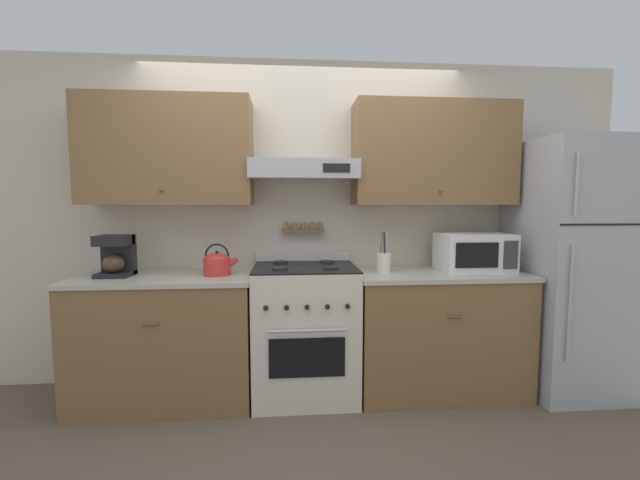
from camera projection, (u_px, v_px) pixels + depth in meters
The scene contains 10 objects.
ground_plane at pixel (307, 417), 2.62m from camera, with size 16.00×16.00×0.00m, color brown.
wall_back at pixel (304, 197), 3.11m from camera, with size 5.20×0.46×2.55m.
counter_left at pixel (168, 337), 2.84m from camera, with size 1.24×0.68×0.92m.
counter_right at pixel (436, 330), 3.00m from camera, with size 1.26×0.68×0.92m.
stove_range at pixel (305, 330), 2.91m from camera, with size 0.75×0.67×1.04m.
refrigerator at pixel (571, 267), 2.99m from camera, with size 0.75×0.76×1.89m.
tea_kettle at pixel (218, 263), 2.80m from camera, with size 0.25×0.20×0.23m.
coffee_maker at pixel (116, 256), 2.76m from camera, with size 0.22×0.22×0.29m.
microwave at pixel (474, 252), 2.97m from camera, with size 0.52×0.35×0.28m.
utensil_crock at pixel (384, 262), 2.90m from camera, with size 0.10×0.10×0.30m.
Camera 1 is at (-0.12, -2.50, 1.41)m, focal length 22.00 mm.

